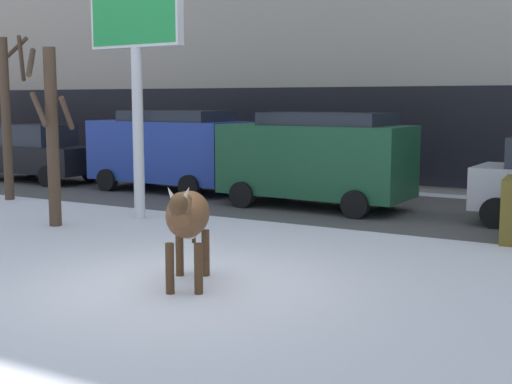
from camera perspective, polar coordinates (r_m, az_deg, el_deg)
ground_plane at (r=10.03m, az=-6.24°, el=-7.60°), size 120.00×120.00×0.00m
road_strip at (r=16.98m, az=9.83°, el=-1.39°), size 60.00×5.60×0.01m
cow_brown at (r=9.77m, az=-5.67°, el=-2.04°), size 1.27×1.86×1.54m
billboard at (r=15.56m, az=-9.90°, el=13.73°), size 2.53×0.38×5.56m
car_black_sedan at (r=23.43m, az=-17.40°, el=3.05°), size 4.26×2.09×1.84m
car_blue_van at (r=20.08m, az=-7.20°, el=3.60°), size 4.66×2.24×2.32m
car_darkgreen_van at (r=16.88m, az=4.96°, el=2.88°), size 4.66×2.24×2.32m
bare_tree_left_lot at (r=19.31m, az=-19.76°, el=6.14°), size 1.11×0.82×4.25m
bare_tree_far_back at (r=14.94m, az=-16.46°, el=4.72°), size 1.08×1.07×3.69m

